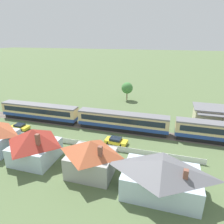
% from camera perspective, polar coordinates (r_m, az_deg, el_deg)
% --- Properties ---
extents(ground_plane, '(600.00, 600.00, 0.00)m').
position_cam_1_polar(ground_plane, '(44.25, 11.75, -5.92)').
color(ground_plane, '#566B42').
extents(passenger_train, '(62.27, 2.91, 4.09)m').
position_cam_1_polar(passenger_train, '(43.72, 3.33, -2.56)').
color(passenger_train, '#234293').
rests_on(passenger_train, ground_plane).
extents(railway_track, '(118.28, 3.60, 0.04)m').
position_cam_1_polar(railway_track, '(47.58, -8.34, -3.72)').
color(railway_track, '#665B51').
rests_on(railway_track, ground_plane).
extents(station_building, '(10.81, 7.61, 4.49)m').
position_cam_1_polar(station_building, '(51.79, 27.87, -1.24)').
color(station_building, beige).
rests_on(station_building, ground_plane).
extents(cottage_red_roof, '(7.19, 6.99, 5.73)m').
position_cam_1_polar(cottage_red_roof, '(35.49, -21.31, -8.61)').
color(cottage_red_roof, silver).
rests_on(cottage_red_roof, ground_plane).
extents(cottage_terracotta_roof_2, '(7.19, 6.10, 5.55)m').
position_cam_1_polar(cottage_terracotta_roof_2, '(30.42, -5.98, -12.55)').
color(cottage_terracotta_roof_2, '#9E9E99').
rests_on(cottage_terracotta_roof_2, ground_plane).
extents(cottage_grey_roof, '(10.55, 6.64, 5.04)m').
position_cam_1_polar(cottage_grey_roof, '(27.85, 13.84, -17.35)').
color(cottage_grey_roof, silver).
rests_on(cottage_grey_roof, ground_plane).
extents(picket_fence_front, '(43.06, 0.06, 1.05)m').
position_cam_1_polar(picket_fence_front, '(38.68, -8.07, -8.91)').
color(picket_fence_front, white).
rests_on(picket_fence_front, ground_plane).
extents(parked_car_yellow, '(4.26, 2.17, 1.17)m').
position_cam_1_polar(parked_car_yellow, '(49.48, -24.78, -3.83)').
color(parked_car_yellow, yellow).
rests_on(parked_car_yellow, ground_plane).
extents(parked_car_yellow_2, '(4.48, 2.28, 1.24)m').
position_cam_1_polar(parked_car_yellow_2, '(39.06, 1.16, -8.26)').
color(parked_car_yellow_2, yellow).
rests_on(parked_car_yellow_2, ground_plane).
extents(yard_tree_0, '(3.65, 3.65, 5.88)m').
position_cam_1_polar(yard_tree_0, '(64.89, 4.35, 6.84)').
color(yard_tree_0, brown).
rests_on(yard_tree_0, ground_plane).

